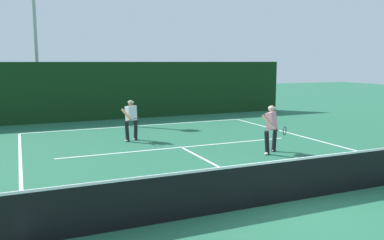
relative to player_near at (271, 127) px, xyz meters
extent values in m
plane|color=#246346|center=(-2.47, -4.19, -0.91)|extent=(80.00, 80.00, 0.00)
cube|color=white|center=(-2.47, 7.45, -0.90)|extent=(10.88, 0.10, 0.01)
cube|color=white|center=(-2.47, 2.08, -0.90)|extent=(8.87, 0.10, 0.01)
cube|color=white|center=(-2.47, -0.99, -0.90)|extent=(0.10, 6.40, 0.01)
cube|color=black|center=(-2.47, -4.19, -0.44)|extent=(11.73, 0.02, 0.93)
cube|color=white|center=(-2.47, -4.19, 0.05)|extent=(11.73, 0.03, 0.05)
cylinder|color=black|center=(0.27, 0.19, -0.49)|extent=(0.28, 0.26, 0.84)
cylinder|color=black|center=(-0.27, -0.16, -0.49)|extent=(0.32, 0.28, 0.84)
ellipsoid|color=white|center=(0.27, 0.19, -0.86)|extent=(0.28, 0.23, 0.09)
ellipsoid|color=white|center=(-0.27, -0.16, -0.86)|extent=(0.28, 0.23, 0.09)
cube|color=pink|center=(0.00, 0.01, 0.21)|extent=(0.53, 0.49, 0.61)
cylinder|color=tan|center=(0.20, 0.14, 0.18)|extent=(0.25, 0.21, 0.64)
cylinder|color=tan|center=(-0.20, -0.12, 0.18)|extent=(0.36, 0.48, 0.53)
sphere|color=tan|center=(0.00, 0.01, 0.63)|extent=(0.22, 0.22, 0.22)
cylinder|color=white|center=(0.00, 0.01, 0.66)|extent=(0.33, 0.33, 0.04)
cylinder|color=black|center=(-0.11, -0.35, -0.04)|extent=(0.17, 0.24, 0.03)
torus|color=black|center=(0.08, -0.64, -0.04)|extent=(0.26, 0.18, 0.29)
cylinder|color=black|center=(-3.63, 4.08, -0.50)|extent=(0.23, 0.21, 0.82)
cylinder|color=black|center=(-4.03, 3.88, -0.50)|extent=(0.24, 0.22, 0.82)
ellipsoid|color=white|center=(-3.63, 4.08, -0.86)|extent=(0.28, 0.21, 0.09)
ellipsoid|color=white|center=(-4.03, 3.88, -0.86)|extent=(0.28, 0.21, 0.09)
cube|color=silver|center=(-3.83, 3.98, 0.20)|extent=(0.49, 0.42, 0.58)
cylinder|color=#9E704C|center=(-3.62, 4.08, 0.17)|extent=(0.18, 0.15, 0.63)
cylinder|color=#9E704C|center=(-4.04, 3.87, 0.17)|extent=(0.34, 0.55, 0.44)
sphere|color=#9E704C|center=(-3.83, 3.98, 0.61)|extent=(0.22, 0.22, 0.22)
cylinder|color=white|center=(-3.83, 3.98, 0.65)|extent=(0.32, 0.32, 0.04)
cylinder|color=black|center=(-3.98, 3.63, -0.05)|extent=(0.14, 0.25, 0.03)
torus|color=black|center=(-3.83, 3.32, -0.05)|extent=(0.27, 0.15, 0.29)
sphere|color=#D1E033|center=(-3.24, 3.26, -0.87)|extent=(0.07, 0.07, 0.07)
cube|color=black|center=(-2.47, 10.14, 0.64)|extent=(19.55, 0.12, 3.09)
cylinder|color=#9EA39E|center=(-6.86, 11.58, 3.07)|extent=(0.18, 0.18, 7.95)
camera|label=1|loc=(-7.82, -11.21, 2.22)|focal=37.35mm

